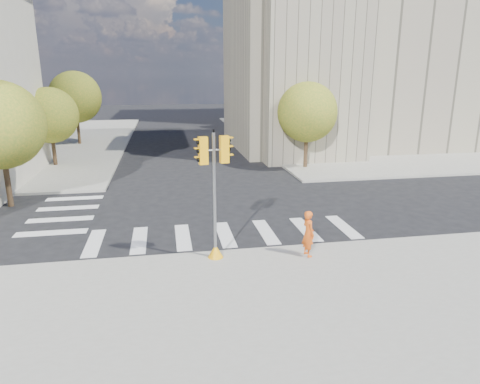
# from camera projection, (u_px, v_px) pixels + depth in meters

# --- Properties ---
(ground) EXTENTS (160.00, 160.00, 0.00)m
(ground) POSITION_uv_depth(u_px,v_px,m) (221.00, 219.00, 20.26)
(ground) COLOR black
(ground) RESTS_ON ground
(sidewalk_near) EXTENTS (30.00, 14.00, 0.15)m
(sidewalk_near) POSITION_uv_depth(u_px,v_px,m) (285.00, 371.00, 9.81)
(sidewalk_near) COLOR gray
(sidewalk_near) RESTS_ON ground
(sidewalk_far_right) EXTENTS (28.00, 40.00, 0.15)m
(sidewalk_far_right) POSITION_uv_depth(u_px,v_px,m) (366.00, 134.00, 48.30)
(sidewalk_far_right) COLOR gray
(sidewalk_far_right) RESTS_ON ground
(civic_building) EXTENTS (26.00, 16.00, 19.39)m
(civic_building) POSITION_uv_depth(u_px,v_px,m) (361.00, 67.00, 39.10)
(civic_building) COLOR gray
(civic_building) RESTS_ON ground
(office_tower) EXTENTS (20.00, 18.00, 30.00)m
(office_tower) POSITION_uv_depth(u_px,v_px,m) (335.00, 12.00, 59.83)
(office_tower) COLOR #9EA0A3
(office_tower) RESTS_ON ground
(tree_lw_mid) EXTENTS (4.00, 4.00, 5.77)m
(tree_lw_mid) POSITION_uv_depth(u_px,v_px,m) (50.00, 115.00, 30.75)
(tree_lw_mid) COLOR #382616
(tree_lw_mid) RESTS_ON ground
(tree_lw_far) EXTENTS (4.80, 4.80, 6.95)m
(tree_lw_far) POSITION_uv_depth(u_px,v_px,m) (75.00, 97.00, 40.03)
(tree_lw_far) COLOR #382616
(tree_lw_far) RESTS_ON ground
(tree_re_near) EXTENTS (4.20, 4.20, 6.16)m
(tree_re_near) POSITION_uv_depth(u_px,v_px,m) (307.00, 112.00, 29.94)
(tree_re_near) COLOR #382616
(tree_re_near) RESTS_ON ground
(tree_re_mid) EXTENTS (4.60, 4.60, 6.66)m
(tree_re_mid) POSITION_uv_depth(u_px,v_px,m) (267.00, 98.00, 41.24)
(tree_re_mid) COLOR #382616
(tree_re_mid) RESTS_ON ground
(tree_re_far) EXTENTS (4.00, 4.00, 5.88)m
(tree_re_far) POSITION_uv_depth(u_px,v_px,m) (244.00, 97.00, 52.75)
(tree_re_far) COLOR #382616
(tree_re_far) RESTS_ON ground
(lamp_near) EXTENTS (0.35, 0.18, 8.11)m
(lamp_near) POSITION_uv_depth(u_px,v_px,m) (297.00, 101.00, 33.68)
(lamp_near) COLOR black
(lamp_near) RESTS_ON sidewalk_far_right
(lamp_far) EXTENTS (0.35, 0.18, 8.11)m
(lamp_far) POSITION_uv_depth(u_px,v_px,m) (259.00, 93.00, 46.95)
(lamp_far) COLOR black
(lamp_far) RESTS_ON sidewalk_far_right
(traffic_signal) EXTENTS (1.08, 0.56, 4.70)m
(traffic_signal) POSITION_uv_depth(u_px,v_px,m) (215.00, 205.00, 15.18)
(traffic_signal) COLOR #F4A40C
(traffic_signal) RESTS_ON sidewalk_near
(photographer) EXTENTS (0.52, 0.70, 1.74)m
(photographer) POSITION_uv_depth(u_px,v_px,m) (308.00, 233.00, 15.65)
(photographer) COLOR #E55715
(photographer) RESTS_ON sidewalk_near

